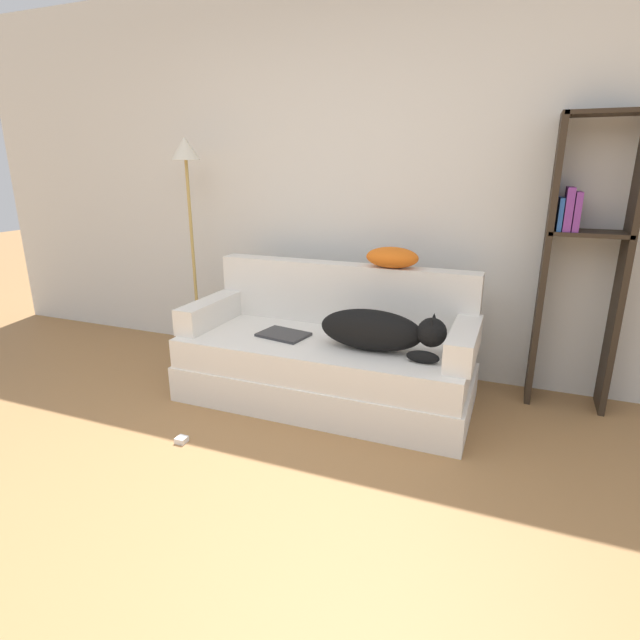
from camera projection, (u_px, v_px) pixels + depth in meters
name	position (u px, v px, depth m)	size (l,w,h in m)	color
ground_plane	(152.00, 596.00, 1.78)	(20.00, 20.00, 0.00)	#9E7042
wall_back	(362.00, 183.00, 3.51)	(6.94, 0.06, 2.70)	silver
couch	(326.00, 369.00, 3.22)	(1.84, 0.83, 0.42)	silver
couch_backrest	(344.00, 294.00, 3.40)	(1.80, 0.15, 0.42)	silver
couch_arm_left	(211.00, 312.00, 3.43)	(0.15, 0.64, 0.17)	silver
couch_arm_right	(464.00, 343.00, 2.83)	(0.15, 0.64, 0.17)	silver
dog	(379.00, 331.00, 2.91)	(0.75, 0.24, 0.25)	black
laptop	(283.00, 335.00, 3.20)	(0.34, 0.27, 0.02)	#2D2D30
throw_pillow	(392.00, 257.00, 3.18)	(0.34, 0.20, 0.13)	orange
bookshelf	(583.00, 251.00, 2.95)	(0.46, 0.26, 1.75)	#2D2319
floor_lamp	(188.00, 188.00, 3.66)	(0.22, 0.22, 1.66)	tan
power_adapter	(182.00, 440.00, 2.76)	(0.06, 0.06, 0.03)	silver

